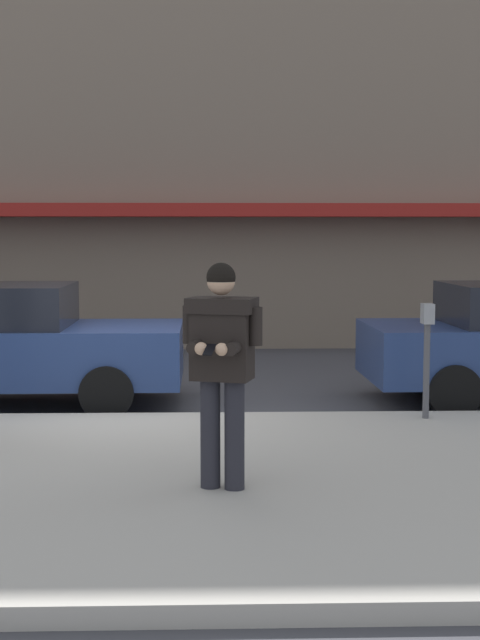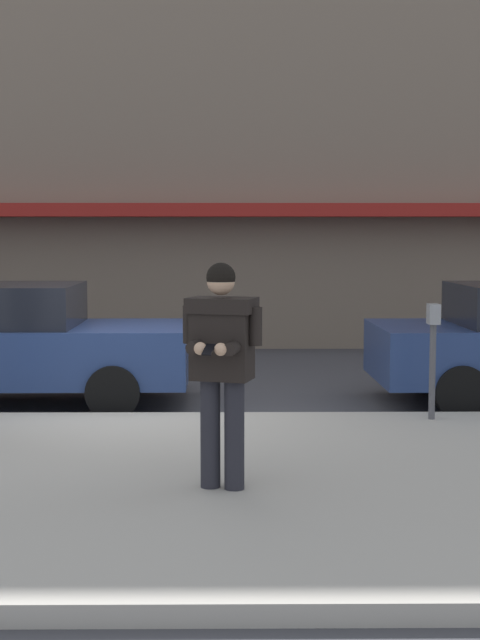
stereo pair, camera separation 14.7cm
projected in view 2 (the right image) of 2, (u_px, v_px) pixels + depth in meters
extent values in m
plane|color=#3D3D42|center=(120.00, 421.00, 10.36)|extent=(80.00, 80.00, 0.00)
cube|color=#A8A399|center=(195.00, 483.00, 7.53)|extent=(32.00, 5.30, 0.14)
cube|color=silver|center=(205.00, 419.00, 10.42)|extent=(28.00, 0.12, 0.01)
cube|color=#756656|center=(217.00, 22.00, 18.21)|extent=(28.00, 4.00, 12.97)
cube|color=maroon|center=(215.00, 210.00, 16.24)|extent=(26.60, 0.70, 0.24)
cube|color=navy|center=(10.00, 353.00, 11.23)|extent=(4.52, 1.87, 0.70)
cylinder|color=black|center=(129.00, 370.00, 12.14)|extent=(0.64, 0.23, 0.64)
cylinder|color=black|center=(113.00, 392.00, 10.44)|extent=(0.64, 0.23, 0.64)
cylinder|color=black|center=(426.00, 370.00, 12.15)|extent=(0.64, 0.23, 0.64)
cylinder|color=black|center=(461.00, 392.00, 10.45)|extent=(0.64, 0.23, 0.64)
cylinder|color=#23232B|center=(234.00, 435.00, 7.06)|extent=(0.16, 0.16, 0.88)
cylinder|color=#23232B|center=(210.00, 433.00, 7.12)|extent=(0.16, 0.16, 0.88)
cube|color=black|center=(222.00, 339.00, 7.02)|extent=(0.53, 0.42, 0.64)
cube|color=black|center=(222.00, 305.00, 6.99)|extent=(0.59, 0.47, 0.12)
cylinder|color=black|center=(255.00, 326.00, 6.93)|extent=(0.11, 0.11, 0.30)
cylinder|color=black|center=(234.00, 347.00, 6.83)|extent=(0.18, 0.32, 0.10)
sphere|color=tan|center=(221.00, 349.00, 6.71)|extent=(0.10, 0.10, 0.10)
cylinder|color=black|center=(190.00, 324.00, 7.08)|extent=(0.11, 0.11, 0.30)
cylinder|color=black|center=(198.00, 346.00, 6.91)|extent=(0.18, 0.32, 0.10)
sphere|color=tan|center=(200.00, 349.00, 6.76)|extent=(0.10, 0.10, 0.10)
cube|color=black|center=(209.00, 350.00, 6.70)|extent=(0.11, 0.16, 0.07)
sphere|color=tan|center=(221.00, 281.00, 6.94)|extent=(0.22, 0.22, 0.22)
sphere|color=black|center=(221.00, 277.00, 6.94)|extent=(0.23, 0.23, 0.23)
cylinder|color=#4C4C51|center=(432.00, 372.00, 9.73)|extent=(0.07, 0.07, 1.05)
cube|color=gray|center=(434.00, 314.00, 9.67)|extent=(0.12, 0.18, 0.22)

